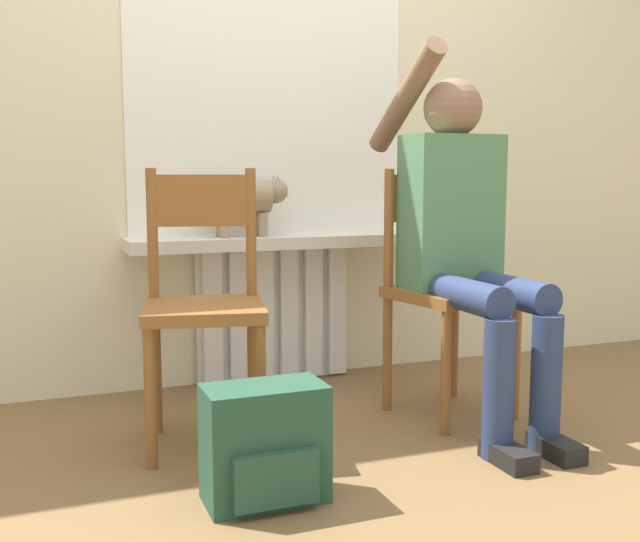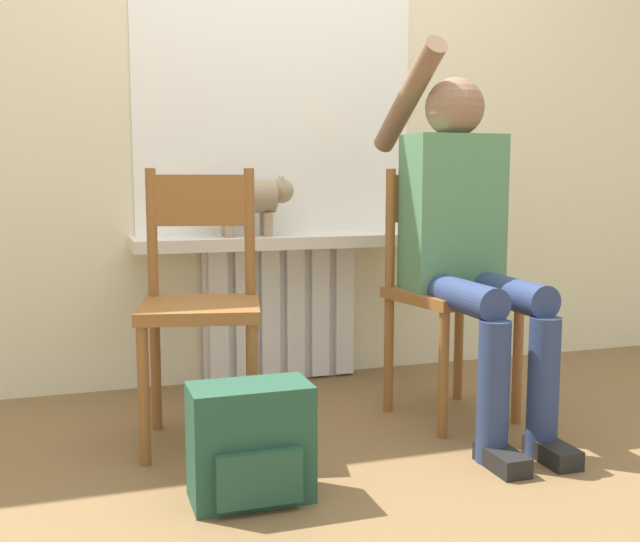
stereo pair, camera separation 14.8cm
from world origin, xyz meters
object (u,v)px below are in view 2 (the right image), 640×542
person (465,230)px  backpack (251,444)px  cat (252,197)px  chair_left (200,300)px  chair_right (446,288)px

person → backpack: bearing=-155.3°
cat → person: bearing=-48.3°
person → cat: size_ratio=3.04×
chair_left → backpack: chair_left is taller
chair_left → chair_right: (0.91, 0.00, 0.00)m
person → backpack: 1.10m
chair_left → chair_right: bearing=12.0°
chair_right → cat: size_ratio=2.04×
cat → backpack: (-0.26, -1.08, -0.64)m
chair_right → backpack: 1.05m
chair_left → chair_right: size_ratio=1.00×
chair_left → person: person is taller
chair_left → person: 0.95m
person → cat: bearing=131.7°
chair_left → backpack: 0.61m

